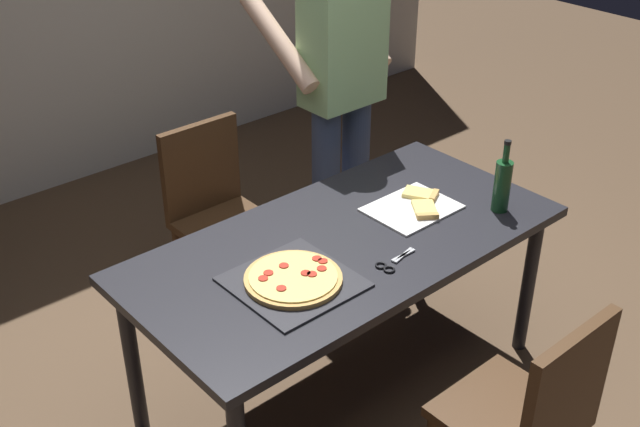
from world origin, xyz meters
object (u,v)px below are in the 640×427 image
chair_far_side (215,205)px  dining_table (345,255)px  chair_near_camera (532,411)px  wine_bottle (502,184)px  person_serving_pizza (340,92)px  pepperoni_pizza_on_tray (293,280)px  kitchen_scissors (392,263)px

chair_far_side → dining_table: bearing=-90.0°
dining_table → chair_near_camera: chair_near_camera is taller
chair_far_side → wine_bottle: (0.64, -1.17, 0.36)m
person_serving_pizza → pepperoni_pizza_on_tray: (-0.94, -0.79, -0.23)m
chair_near_camera → kitchen_scissors: size_ratio=4.60×
person_serving_pizza → chair_near_camera: bearing=-110.5°
dining_table → chair_far_side: chair_far_side is taller
chair_far_side → kitchen_scissors: 1.18m
person_serving_pizza → pepperoni_pizza_on_tray: 1.25m
chair_near_camera → chair_far_side: size_ratio=1.00×
person_serving_pizza → kitchen_scissors: bearing=-122.2°
chair_near_camera → person_serving_pizza: bearing=69.5°
wine_bottle → chair_near_camera: bearing=-133.8°
chair_far_side → person_serving_pizza: (0.60, -0.22, 0.49)m
wine_bottle → pepperoni_pizza_on_tray: bearing=170.9°
chair_far_side → wine_bottle: size_ratio=2.85×
wine_bottle → kitchen_scissors: wine_bottle is taller
pepperoni_pizza_on_tray → dining_table: bearing=15.7°
chair_near_camera → dining_table: bearing=90.0°
kitchen_scissors → wine_bottle: bearing=-0.9°
kitchen_scissors → pepperoni_pizza_on_tray: bearing=157.4°
chair_near_camera → wine_bottle: size_ratio=2.85×
pepperoni_pizza_on_tray → kitchen_scissors: pepperoni_pizza_on_tray is taller
pepperoni_pizza_on_tray → person_serving_pizza: bearing=40.0°
chair_near_camera → kitchen_scissors: bearing=89.1°
dining_table → person_serving_pizza: (0.60, 0.70, 0.32)m
chair_near_camera → chair_far_side: (0.00, 1.83, 0.00)m
chair_far_side → wine_bottle: wine_bottle is taller
chair_far_side → kitchen_scissors: chair_far_side is taller
person_serving_pizza → kitchen_scissors: person_serving_pizza is taller
pepperoni_pizza_on_tray → chair_near_camera: bearing=-67.4°
kitchen_scissors → chair_near_camera: bearing=-90.9°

